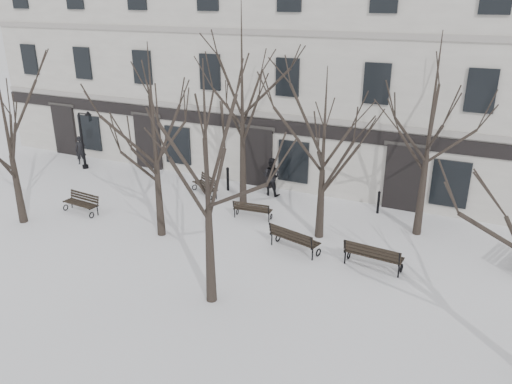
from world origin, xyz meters
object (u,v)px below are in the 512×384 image
Objects in this scene: bench_3 at (206,185)px; bench_4 at (252,209)px; lamp_post at (85,136)px; tree_1 at (153,120)px; bench_1 at (294,238)px; tree_0 at (5,120)px; tree_2 at (206,160)px; bench_2 at (373,255)px; bench_0 at (82,202)px.

bench_3 is 1.05× the size of bench_4.
lamp_post is at bearing -150.73° from bench_3.
bench_1 is (5.22, 0.93, -4.06)m from tree_1.
tree_2 is (10.00, -1.64, 0.25)m from tree_0.
tree_2 is 9.83m from bench_3.
bench_3 is at bearing -32.67° from bench_4.
bench_3 is at bearing -17.83° from bench_2.
tree_2 is 6.97m from bench_2.
tree_2 is 3.59× the size of bench_2.
tree_0 is at bearing -98.59° from bench_3.
tree_0 is 4.14× the size of bench_4.
tree_2 is 3.58× the size of bench_1.
tree_2 reaches higher than bench_4.
bench_1 is at bearing 74.53° from tree_2.
tree_2 is at bearing -33.07° from lamp_post.
tree_2 is at bearing 97.95° from bench_4.
bench_4 is at bearing -10.93° from lamp_post.
bench_0 is at bearing 7.07° from bench_2.
tree_1 reaches higher than tree_2.
bench_4 is at bearing 6.44° from bench_3.
tree_0 is at bearing 14.07° from bench_2.
bench_4 is (8.50, 4.36, -3.86)m from tree_0.
bench_2 is 1.16× the size of bench_3.
bench_1 is 2.92m from bench_2.
bench_1 is at bearing -16.64° from lamp_post.
bench_2 is 9.45m from bench_3.
bench_2 is (8.13, 0.90, -4.05)m from tree_1.
tree_2 is 4.38× the size of bench_4.
bench_4 is (-5.54, 1.97, -0.10)m from bench_2.
bench_0 is 1.05× the size of bench_4.
lamp_post is at bearing 110.76° from tree_0.
bench_4 is at bearing 27.13° from tree_0.
tree_1 reaches higher than tree_0.
tree_2 is at bearing -9.29° from tree_0.
bench_2 is (12.51, 0.58, 0.08)m from bench_0.
lamp_post is at bearing 135.54° from bench_0.
tree_0 is 7.34m from lamp_post.
lamp_post reaches higher than bench_1.
bench_1 is 0.63× the size of lamp_post.
bench_2 reaches higher than bench_3.
tree_0 is 0.95× the size of tree_2.
bench_3 is 3.59m from bench_4.
bench_0 reaches higher than bench_4.
tree_0 reaches higher than bench_2.
tree_1 reaches higher than bench_1.
tree_2 is 15.11m from lamp_post.
bench_4 is at bearing 25.13° from bench_0.
tree_2 is at bearing -17.06° from bench_0.
lamp_post is at bearing 149.21° from tree_1.
tree_1 reaches higher than bench_4.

